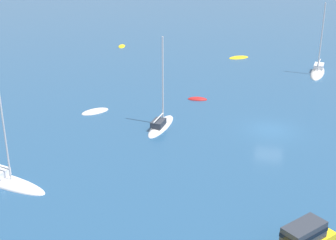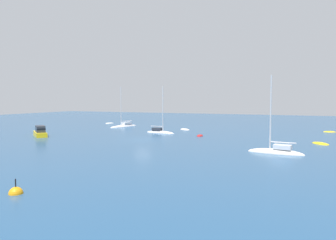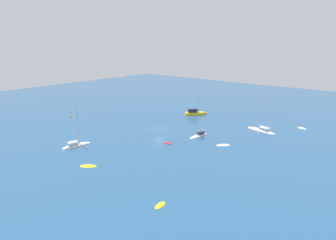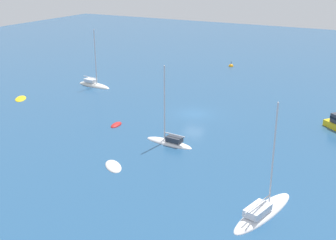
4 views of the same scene
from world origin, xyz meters
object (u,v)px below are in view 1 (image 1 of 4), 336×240
Objects in this scene: rib_1 at (95,112)px; rib_3 at (197,99)px; yacht at (161,125)px; rib at (122,46)px; sloop at (318,72)px; skiff at (239,58)px; ketch at (3,180)px.

rib_1 is 10.85m from rib_3.
rib_1 is 0.35× the size of yacht.
sloop reaches higher than rib.
skiff is 17.70m from rib_3.
rib_3 reaches higher than rib.
ketch is 4.22× the size of rib_3.
ketch is (-5.03, 40.05, 0.13)m from rib.
rib_3 reaches higher than rib_1.
ketch is at bearing 150.77° from yacht.
skiff is at bearing 15.28° from rib_1.
yacht reaches higher than rib_3.
yacht is 8.20m from rib_3.
rib_3 is (12.43, 12.79, -0.16)m from sloop.
rib is at bearing 110.77° from ketch.
sloop is at bearing -61.49° from skiff.
yacht reaches higher than rib.
sloop is 3.00× the size of rib_1.
rib_1 is (-1.21, -14.48, -0.13)m from ketch.
skiff is (-4.04, -25.55, -0.19)m from yacht.
rib_3 is (-1.82, -7.99, -0.19)m from yacht.
yacht is at bearing -27.19° from sloop.
rib_3 is (-10.27, -20.46, -0.13)m from ketch.
yacht is (14.26, 20.78, 0.03)m from sloop.
sloop is 4.30× the size of rib_3.
rib is at bearing -59.24° from rib_3.
ketch is at bearing -144.65° from skiff.
sloop reaches higher than ketch.
yacht is at bearing -64.68° from rib_1.
skiff is at bearing -104.42° from rib_3.
yacht reaches higher than skiff.
rib_3 is (-9.06, -5.98, 0.00)m from rib_1.
rib_1 is at bearing -41.60° from sloop.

